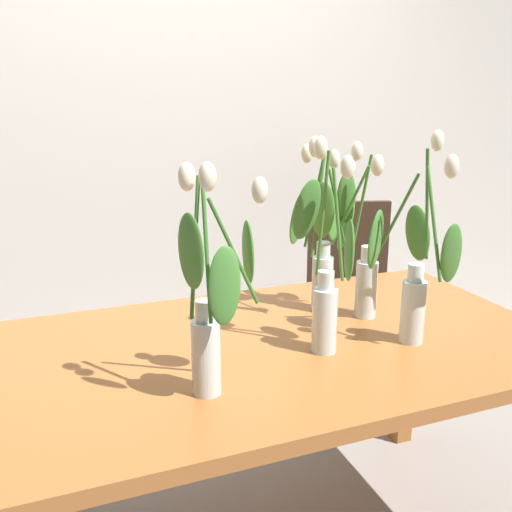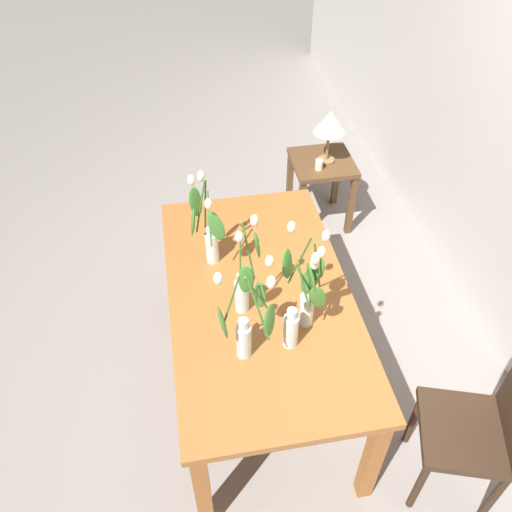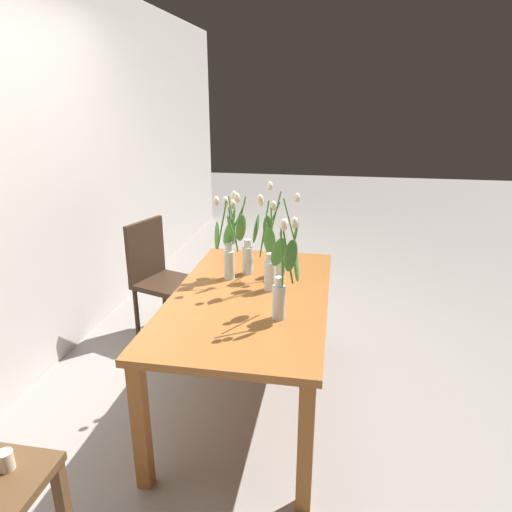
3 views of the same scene
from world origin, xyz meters
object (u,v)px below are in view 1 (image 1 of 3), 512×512
(tulip_vase_4, at_px, (212,311))
(dining_chair, at_px, (351,287))
(tulip_vase_3, at_px, (326,285))
(tulip_vase_1, at_px, (414,273))
(tulip_vase_2, at_px, (358,257))
(tulip_vase_0, at_px, (322,250))
(dining_table, at_px, (280,370))

(tulip_vase_4, xyz_separation_m, dining_chair, (1.03, 1.11, -0.43))
(tulip_vase_3, bearing_deg, tulip_vase_1, -6.96)
(tulip_vase_2, bearing_deg, tulip_vase_0, 144.69)
(tulip_vase_2, bearing_deg, tulip_vase_1, -79.99)
(tulip_vase_2, height_order, dining_chair, tulip_vase_2)
(tulip_vase_3, distance_m, tulip_vase_4, 0.38)
(tulip_vase_1, bearing_deg, tulip_vase_0, 114.23)
(tulip_vase_2, relative_size, tulip_vase_4, 0.99)
(tulip_vase_1, height_order, dining_chair, tulip_vase_1)
(tulip_vase_2, bearing_deg, tulip_vase_4, -150.38)
(tulip_vase_0, height_order, tulip_vase_2, tulip_vase_0)
(tulip_vase_2, xyz_separation_m, tulip_vase_4, (-0.57, -0.33, 0.02))
(tulip_vase_1, distance_m, tulip_vase_4, 0.62)
(tulip_vase_3, relative_size, dining_chair, 0.62)
(dining_table, xyz_separation_m, tulip_vase_3, (0.09, -0.09, 0.28))
(tulip_vase_0, xyz_separation_m, tulip_vase_1, (0.13, -0.29, -0.00))
(tulip_vase_0, height_order, dining_chair, tulip_vase_0)
(dining_table, bearing_deg, tulip_vase_3, -43.99)
(tulip_vase_4, bearing_deg, tulip_vase_0, 39.06)
(tulip_vase_0, xyz_separation_m, tulip_vase_4, (-0.48, -0.39, 0.01))
(dining_table, height_order, tulip_vase_4, tulip_vase_4)
(tulip_vase_4, bearing_deg, tulip_vase_2, 29.62)
(dining_table, relative_size, tulip_vase_3, 2.79)
(tulip_vase_3, xyz_separation_m, tulip_vase_4, (-0.36, -0.13, 0.02))
(tulip_vase_1, distance_m, dining_chair, 1.17)
(tulip_vase_0, distance_m, tulip_vase_4, 0.62)
(tulip_vase_3, bearing_deg, tulip_vase_0, 64.33)
(dining_table, xyz_separation_m, tulip_vase_0, (0.22, 0.17, 0.30))
(tulip_vase_4, relative_size, dining_chair, 0.59)
(dining_table, height_order, tulip_vase_1, tulip_vase_1)
(tulip_vase_0, bearing_deg, tulip_vase_2, -35.31)
(tulip_vase_2, relative_size, dining_chair, 0.58)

